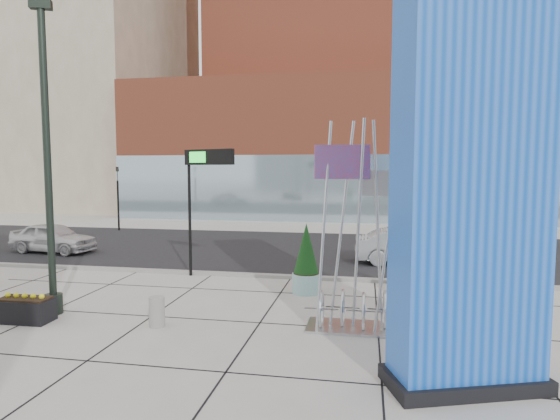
% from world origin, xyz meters
% --- Properties ---
extents(ground, '(160.00, 160.00, 0.00)m').
position_xyz_m(ground, '(0.00, 0.00, 0.00)').
color(ground, '#9E9991').
rests_on(ground, ground).
extents(street_asphalt, '(80.00, 12.00, 0.02)m').
position_xyz_m(street_asphalt, '(0.00, 10.00, 0.01)').
color(street_asphalt, black).
rests_on(street_asphalt, ground).
extents(curb_edge, '(80.00, 0.30, 0.12)m').
position_xyz_m(curb_edge, '(0.00, 4.00, 0.06)').
color(curb_edge, gray).
rests_on(curb_edge, ground).
extents(tower_podium, '(34.00, 10.00, 11.00)m').
position_xyz_m(tower_podium, '(1.00, 27.00, 5.50)').
color(tower_podium, '#B04D33').
rests_on(tower_podium, ground).
extents(tower_glass_front, '(34.00, 0.60, 5.00)m').
position_xyz_m(tower_glass_front, '(1.00, 22.20, 2.50)').
color(tower_glass_front, '#8CA5B2').
rests_on(tower_glass_front, ground).
extents(building_beige_left, '(18.00, 20.00, 34.00)m').
position_xyz_m(building_beige_left, '(-26.00, 34.00, 17.00)').
color(building_beige_left, gray).
rests_on(building_beige_left, ground).
extents(blue_pylon, '(3.09, 2.10, 9.44)m').
position_xyz_m(blue_pylon, '(5.48, -3.77, 4.56)').
color(blue_pylon, blue).
rests_on(blue_pylon, ground).
extents(lamp_post, '(0.59, 0.48, 8.69)m').
position_xyz_m(lamp_post, '(-4.77, -1.26, 3.56)').
color(lamp_post, black).
rests_on(lamp_post, ground).
extents(public_art_sculpture, '(2.28, 1.15, 5.19)m').
position_xyz_m(public_art_sculpture, '(3.40, -1.00, 1.36)').
color(public_art_sculpture, silver).
rests_on(public_art_sculpture, ground).
extents(concrete_bollard, '(0.39, 0.39, 0.76)m').
position_xyz_m(concrete_bollard, '(-1.50, -1.74, 0.38)').
color(concrete_bollard, gray).
rests_on(concrete_bollard, ground).
extents(overhead_street_sign, '(2.09, 1.06, 4.67)m').
position_xyz_m(overhead_street_sign, '(-1.96, 3.80, 4.01)').
color(overhead_street_sign, black).
rests_on(overhead_street_sign, ground).
extents(round_planter_east, '(0.97, 0.97, 2.43)m').
position_xyz_m(round_planter_east, '(6.53, 1.80, 1.15)').
color(round_planter_east, '#93C6C6').
rests_on(round_planter_east, ground).
extents(round_planter_mid, '(0.95, 0.95, 2.38)m').
position_xyz_m(round_planter_mid, '(5.20, 2.03, 1.13)').
color(round_planter_mid, '#93C6C6').
rests_on(round_planter_mid, ground).
extents(round_planter_west, '(0.91, 0.91, 2.26)m').
position_xyz_m(round_planter_west, '(1.80, 2.15, 1.07)').
color(round_planter_west, '#93C6C6').
rests_on(round_planter_west, ground).
extents(box_planter_north, '(1.39, 0.72, 0.76)m').
position_xyz_m(box_planter_north, '(-5.05, -2.00, 0.35)').
color(box_planter_north, black).
rests_on(box_planter_north, ground).
extents(car_white_west, '(4.29, 2.12, 1.41)m').
position_xyz_m(car_white_west, '(-10.94, 7.14, 0.70)').
color(car_white_west, silver).
rests_on(car_white_west, ground).
extents(car_silver_mid, '(4.57, 1.80, 1.48)m').
position_xyz_m(car_silver_mid, '(5.48, 7.39, 0.74)').
color(car_silver_mid, '#B7BABF').
rests_on(car_silver_mid, ground).
extents(car_dark_east, '(5.20, 2.80, 1.43)m').
position_xyz_m(car_dark_east, '(9.01, 12.16, 0.72)').
color(car_dark_east, black).
rests_on(car_dark_east, ground).
extents(traffic_signal, '(0.15, 0.18, 4.10)m').
position_xyz_m(traffic_signal, '(-12.00, 15.00, 2.30)').
color(traffic_signal, black).
rests_on(traffic_signal, ground).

